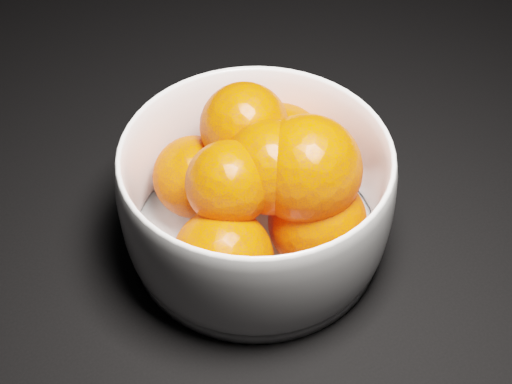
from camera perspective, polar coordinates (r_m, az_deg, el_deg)
ground at (r=0.86m, az=7.88°, el=12.16°), size 3.00×3.00×0.00m
bowl at (r=0.58m, az=-0.00°, el=-0.37°), size 0.22×0.22×0.11m
orange_pile at (r=0.57m, az=0.71°, el=0.86°), size 0.18×0.17×0.13m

